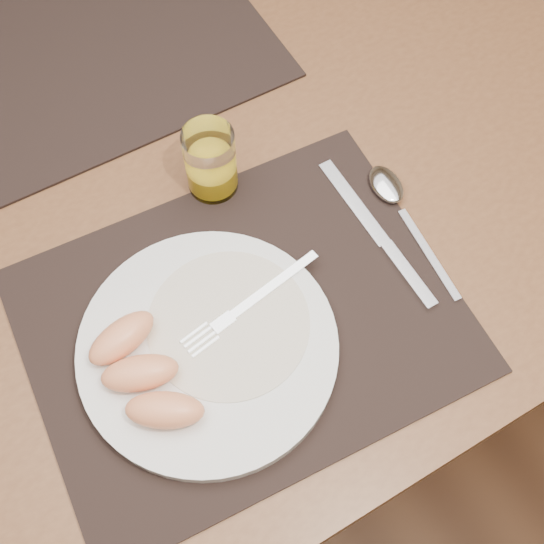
{
  "coord_description": "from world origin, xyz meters",
  "views": [
    {
      "loc": [
        -0.14,
        -0.48,
        1.42
      ],
      "look_at": [
        0.02,
        -0.19,
        0.77
      ],
      "focal_mm": 45.0,
      "sensor_mm": 36.0,
      "label": 1
    }
  ],
  "objects_px": {
    "placemat_near": "(243,321)",
    "placemat_far": "(94,52)",
    "knife": "(385,244)",
    "table": "(183,204)",
    "fork": "(241,309)",
    "plate": "(208,348)",
    "juice_glass": "(211,164)",
    "spoon": "(392,194)"
  },
  "relations": [
    {
      "from": "spoon",
      "to": "placemat_near",
      "type": "bearing_deg",
      "value": -167.68
    },
    {
      "from": "table",
      "to": "spoon",
      "type": "xyz_separation_m",
      "value": [
        0.2,
        -0.17,
        0.09
      ]
    },
    {
      "from": "placemat_near",
      "to": "knife",
      "type": "distance_m",
      "value": 0.18
    },
    {
      "from": "table",
      "to": "knife",
      "type": "xyz_separation_m",
      "value": [
        0.16,
        -0.22,
        0.09
      ]
    },
    {
      "from": "placemat_near",
      "to": "knife",
      "type": "relative_size",
      "value": 2.04
    },
    {
      "from": "placemat_far",
      "to": "juice_glass",
      "type": "relative_size",
      "value": 5.04
    },
    {
      "from": "placemat_far",
      "to": "knife",
      "type": "distance_m",
      "value": 0.47
    },
    {
      "from": "plate",
      "to": "spoon",
      "type": "xyz_separation_m",
      "value": [
        0.27,
        0.06,
        -0.0
      ]
    },
    {
      "from": "placemat_near",
      "to": "juice_glass",
      "type": "bearing_deg",
      "value": 72.24
    },
    {
      "from": "placemat_near",
      "to": "spoon",
      "type": "relative_size",
      "value": 2.34
    },
    {
      "from": "knife",
      "to": "spoon",
      "type": "bearing_deg",
      "value": 48.49
    },
    {
      "from": "placemat_near",
      "to": "spoon",
      "type": "height_order",
      "value": "spoon"
    },
    {
      "from": "table",
      "to": "placemat_near",
      "type": "bearing_deg",
      "value": -97.03
    },
    {
      "from": "fork",
      "to": "placemat_near",
      "type": "bearing_deg",
      "value": -104.81
    },
    {
      "from": "table",
      "to": "fork",
      "type": "relative_size",
      "value": 8.0
    },
    {
      "from": "fork",
      "to": "knife",
      "type": "bearing_deg",
      "value": -1.39
    },
    {
      "from": "placemat_far",
      "to": "fork",
      "type": "distance_m",
      "value": 0.44
    },
    {
      "from": "placemat_far",
      "to": "knife",
      "type": "bearing_deg",
      "value": -69.23
    },
    {
      "from": "table",
      "to": "juice_glass",
      "type": "xyz_separation_m",
      "value": [
        0.03,
        -0.05,
        0.13
      ]
    },
    {
      "from": "placemat_far",
      "to": "spoon",
      "type": "relative_size",
      "value": 2.34
    },
    {
      "from": "knife",
      "to": "table",
      "type": "bearing_deg",
      "value": 125.43
    },
    {
      "from": "placemat_near",
      "to": "placemat_far",
      "type": "xyz_separation_m",
      "value": [
        0.02,
        0.44,
        0.0
      ]
    },
    {
      "from": "fork",
      "to": "knife",
      "type": "height_order",
      "value": "fork"
    },
    {
      "from": "placemat_near",
      "to": "placemat_far",
      "type": "relative_size",
      "value": 1.0
    },
    {
      "from": "table",
      "to": "knife",
      "type": "height_order",
      "value": "knife"
    },
    {
      "from": "placemat_far",
      "to": "juice_glass",
      "type": "height_order",
      "value": "juice_glass"
    },
    {
      "from": "table",
      "to": "fork",
      "type": "xyz_separation_m",
      "value": [
        -0.03,
        -0.22,
        0.11
      ]
    },
    {
      "from": "table",
      "to": "placemat_far",
      "type": "height_order",
      "value": "placemat_far"
    },
    {
      "from": "plate",
      "to": "knife",
      "type": "height_order",
      "value": "plate"
    },
    {
      "from": "table",
      "to": "plate",
      "type": "xyz_separation_m",
      "value": [
        -0.07,
        -0.23,
        0.1
      ]
    },
    {
      "from": "plate",
      "to": "table",
      "type": "bearing_deg",
      "value": 72.11
    },
    {
      "from": "plate",
      "to": "fork",
      "type": "bearing_deg",
      "value": 18.91
    },
    {
      "from": "plate",
      "to": "fork",
      "type": "height_order",
      "value": "fork"
    },
    {
      "from": "table",
      "to": "placemat_near",
      "type": "height_order",
      "value": "placemat_near"
    },
    {
      "from": "table",
      "to": "plate",
      "type": "relative_size",
      "value": 5.19
    },
    {
      "from": "knife",
      "to": "juice_glass",
      "type": "xyz_separation_m",
      "value": [
        -0.13,
        0.17,
        0.04
      ]
    },
    {
      "from": "knife",
      "to": "placemat_near",
      "type": "bearing_deg",
      "value": -179.9
    },
    {
      "from": "placemat_far",
      "to": "knife",
      "type": "height_order",
      "value": "knife"
    },
    {
      "from": "spoon",
      "to": "juice_glass",
      "type": "xyz_separation_m",
      "value": [
        -0.17,
        0.12,
        0.03
      ]
    },
    {
      "from": "table",
      "to": "placemat_near",
      "type": "xyz_separation_m",
      "value": [
        -0.03,
        -0.22,
        0.09
      ]
    },
    {
      "from": "knife",
      "to": "juice_glass",
      "type": "relative_size",
      "value": 2.47
    },
    {
      "from": "placemat_near",
      "to": "spoon",
      "type": "xyz_separation_m",
      "value": [
        0.23,
        0.05,
        0.01
      ]
    }
  ]
}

